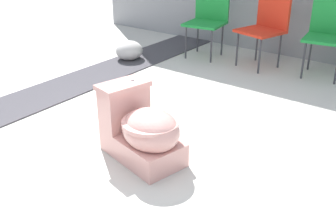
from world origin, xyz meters
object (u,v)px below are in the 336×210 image
folding_chair_middle (267,22)px  boulder_near (129,50)px  folding_chair_left (208,15)px  folding_chair_right (329,29)px  toilet (142,130)px

folding_chair_middle → boulder_near: (-1.41, -0.80, -0.39)m
folding_chair_left → folding_chair_middle: same height
folding_chair_left → folding_chair_right: 1.42m
folding_chair_left → toilet: bearing=14.0°
folding_chair_left → boulder_near: (-0.66, -0.75, -0.39)m
toilet → boulder_near: bearing=147.5°
folding_chair_right → boulder_near: (-2.07, -0.91, -0.39)m
boulder_near → toilet: bearing=-45.6°
folding_chair_right → boulder_near: folding_chair_right is taller
folding_chair_middle → folding_chair_right: (0.67, 0.11, 0.00)m
toilet → folding_chair_middle: 2.45m
folding_chair_left → folding_chair_middle: (0.75, 0.05, 0.00)m
folding_chair_right → boulder_near: 2.30m
toilet → folding_chair_left: folding_chair_left is taller
toilet → folding_chair_left: 2.58m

